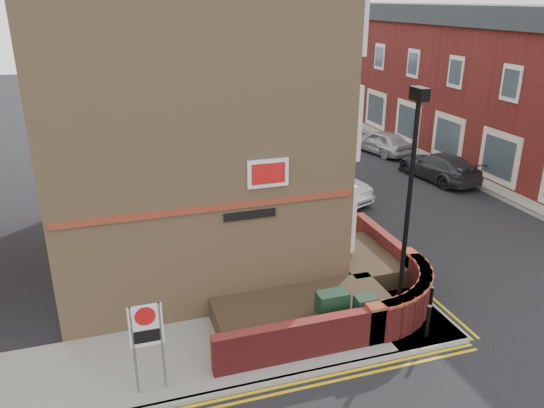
{
  "coord_description": "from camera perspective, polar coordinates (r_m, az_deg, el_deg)",
  "views": [
    {
      "loc": [
        -5.35,
        -9.42,
        8.32
      ],
      "look_at": [
        -1.06,
        4.0,
        2.83
      ],
      "focal_mm": 35.0,
      "sensor_mm": 36.0,
      "label": 1
    }
  ],
  "objects": [
    {
      "name": "zone_sign",
      "position": [
        11.96,
        -13.33,
        -13.32
      ],
      "size": [
        0.72,
        0.07,
        2.2
      ],
      "color": "slate",
      "rests_on": "pavement_corner"
    },
    {
      "name": "far_terrace",
      "position": [
        33.32,
        19.52,
        12.72
      ],
      "size": [
        5.4,
        30.4,
        8.0
      ],
      "color": "maroon",
      "rests_on": "ground"
    },
    {
      "name": "tree_far",
      "position": [
        40.29,
        -7.46,
        16.26
      ],
      "size": [
        3.81,
        3.81,
        7.0
      ],
      "color": "#382B1E",
      "rests_on": "pavement_main"
    },
    {
      "name": "tree_mid",
      "position": [
        32.46,
        -4.74,
        15.69
      ],
      "size": [
        4.03,
        4.03,
        7.42
      ],
      "color": "#382B1E",
      "rests_on": "pavement_main"
    },
    {
      "name": "yellow_lines_main",
      "position": [
        28.09,
        0.92,
        4.06
      ],
      "size": [
        0.28,
        32.0,
        0.01
      ],
      "primitive_type": "cube",
      "color": "gold",
      "rests_on": "ground"
    },
    {
      "name": "red_car_main",
      "position": [
        29.65,
        1.18,
        6.33
      ],
      "size": [
        3.58,
        5.3,
        1.35
      ],
      "primitive_type": "imported",
      "rotation": [
        0.0,
        0.0,
        -0.3
      ],
      "color": "maroon",
      "rests_on": "ground"
    },
    {
      "name": "bollard_far",
      "position": [
        15.36,
        16.67,
        -10.01
      ],
      "size": [
        0.11,
        0.11,
        0.9
      ],
      "primitive_type": "cylinder",
      "color": "black",
      "rests_on": "pavement_corner"
    },
    {
      "name": "yellow_lines_side",
      "position": [
        12.51,
        -5.03,
        -20.45
      ],
      "size": [
        13.0,
        0.28,
        0.01
      ],
      "primitive_type": "cube",
      "color": "gold",
      "rests_on": "ground"
    },
    {
      "name": "kerb_main_far",
      "position": [
        28.95,
        17.62,
        3.68
      ],
      "size": [
        0.15,
        40.0,
        0.12
      ],
      "primitive_type": "cube",
      "color": "gray",
      "rests_on": "ground"
    },
    {
      "name": "bollard_near",
      "position": [
        14.51,
        16.43,
        -11.99
      ],
      "size": [
        0.11,
        0.11,
        0.9
      ],
      "primitive_type": "cylinder",
      "color": "black",
      "rests_on": "pavement_corner"
    },
    {
      "name": "garden_wall",
      "position": [
        15.49,
        5.55,
        -11.32
      ],
      "size": [
        6.8,
        6.0,
        1.2
      ],
      "primitive_type": null,
      "color": "maroon",
      "rests_on": "ground"
    },
    {
      "name": "lamppost",
      "position": [
        13.63,
        14.39,
        -0.83
      ],
      "size": [
        0.25,
        0.5,
        6.3
      ],
      "color": "black",
      "rests_on": "pavement_corner"
    },
    {
      "name": "kerb_side",
      "position": [
        12.66,
        -5.3,
        -19.55
      ],
      "size": [
        13.0,
        0.15,
        0.12
      ],
      "primitive_type": "cube",
      "color": "gray",
      "rests_on": "ground"
    },
    {
      "name": "grey_car_far",
      "position": [
        27.13,
        17.5,
        3.89
      ],
      "size": [
        2.46,
        4.8,
        1.33
      ],
      "primitive_type": "imported",
      "rotation": [
        0.0,
        0.0,
        3.28
      ],
      "color": "#2E2D32",
      "rests_on": "ground"
    },
    {
      "name": "silver_car_near",
      "position": [
        23.48,
        5.7,
        2.33
      ],
      "size": [
        3.18,
        4.72,
        1.47
      ],
      "primitive_type": "imported",
      "rotation": [
        0.0,
        0.0,
        0.4
      ],
      "color": "silver",
      "rests_on": "ground"
    },
    {
      "name": "pavement_corner",
      "position": [
        13.81,
        -6.73,
        -15.61
      ],
      "size": [
        13.0,
        3.0,
        0.12
      ],
      "primitive_type": "cube",
      "color": "gray",
      "rests_on": "ground"
    },
    {
      "name": "silver_car_far",
      "position": [
        31.04,
        11.7,
        6.57
      ],
      "size": [
        2.51,
        4.22,
        1.35
      ],
      "primitive_type": "imported",
      "rotation": [
        0.0,
        0.0,
        3.39
      ],
      "color": "#B2B3BA",
      "rests_on": "ground"
    },
    {
      "name": "traffic_light_assembly",
      "position": [
        35.71,
        -5.1,
        12.28
      ],
      "size": [
        0.2,
        0.16,
        4.2
      ],
      "color": "black",
      "rests_on": "pavement_main"
    },
    {
      "name": "utility_cabinet_small",
      "position": [
        14.19,
        9.96,
        -11.71
      ],
      "size": [
        0.55,
        0.4,
        1.1
      ],
      "primitive_type": "cube",
      "color": "#16321C",
      "rests_on": "pavement_corner"
    },
    {
      "name": "corner_building",
      "position": [
        17.72,
        -9.77,
        14.2
      ],
      "size": [
        8.95,
        10.4,
        13.6
      ],
      "color": "#A37E57",
      "rests_on": "ground"
    },
    {
      "name": "kerb_main_near",
      "position": [
        28.0,
        0.44,
        4.12
      ],
      "size": [
        0.15,
        32.0,
        0.12
      ],
      "primitive_type": "cube",
      "color": "gray",
      "rests_on": "ground"
    },
    {
      "name": "pavement_far",
      "position": [
        30.13,
        20.76,
        3.96
      ],
      "size": [
        4.0,
        40.0,
        0.12
      ],
      "primitive_type": "cube",
      "color": "gray",
      "rests_on": "ground"
    },
    {
      "name": "utility_cabinet_large",
      "position": [
        14.08,
        6.45,
        -11.55
      ],
      "size": [
        0.8,
        0.45,
        1.2
      ],
      "primitive_type": "cube",
      "color": "#16321C",
      "rests_on": "pavement_corner"
    },
    {
      "name": "pavement_main",
      "position": [
        27.72,
        -1.53,
        3.93
      ],
      "size": [
        2.0,
        32.0,
        0.12
      ],
      "primitive_type": "cube",
      "color": "gray",
      "rests_on": "ground"
    },
    {
      "name": "tree_near",
      "position": [
        24.85,
        -0.34,
        12.91
      ],
      "size": [
        3.64,
        3.65,
        6.7
      ],
      "color": "#382B1E",
      "rests_on": "pavement_main"
    },
    {
      "name": "far_terrace_cream",
      "position": [
        51.58,
        5.18,
        16.45
      ],
      "size": [
        5.4,
        12.4,
        8.0
      ],
      "color": "beige",
      "rests_on": "ground"
    },
    {
      "name": "ground",
      "position": [
        13.66,
        9.81,
        -16.61
      ],
      "size": [
        120.0,
        120.0,
        0.0
      ],
      "primitive_type": "plane",
      "color": "black",
      "rests_on": "ground"
    }
  ]
}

